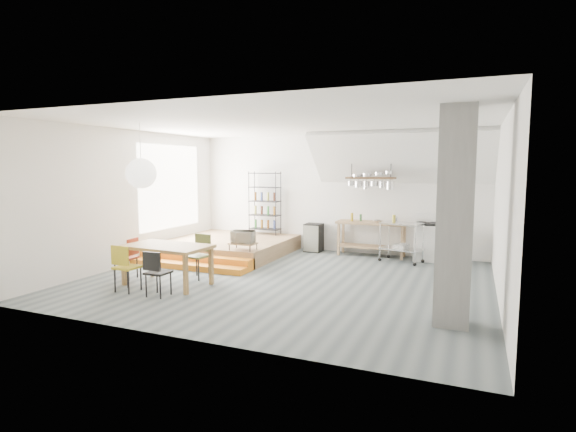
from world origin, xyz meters
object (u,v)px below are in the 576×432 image
at_px(mini_fridge, 314,238).
at_px(rolling_cart, 402,237).
at_px(dining_table, 167,249).
at_px(stove, 427,241).

bearing_deg(mini_fridge, rolling_cart, -11.51).
bearing_deg(dining_table, rolling_cart, 48.07).
bearing_deg(stove, rolling_cart, -140.74).
distance_m(stove, mini_fridge, 3.01).
relative_size(dining_table, rolling_cart, 1.57).
xyz_separation_m(dining_table, rolling_cart, (3.94, 3.97, -0.08)).
bearing_deg(rolling_cart, stove, 55.73).
bearing_deg(stove, dining_table, -135.47).
xyz_separation_m(stove, dining_table, (-4.50, -4.43, 0.23)).
distance_m(rolling_cart, mini_fridge, 2.52).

